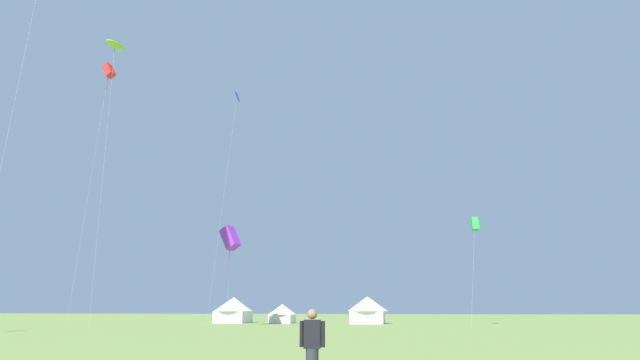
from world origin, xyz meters
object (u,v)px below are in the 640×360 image
at_px(kite_lime_parafoil, 115,46).
at_px(kite_blue_diamond, 236,101).
at_px(festival_tent_center, 282,313).
at_px(person_spectator, 312,351).
at_px(kite_red_box, 109,71).
at_px(kite_green_box, 475,224).
at_px(festival_tent_right, 233,309).
at_px(kite_purple_box, 230,238).
at_px(festival_tent_left, 368,309).

relative_size(kite_lime_parafoil, kite_blue_diamond, 0.93).
distance_m(kite_blue_diamond, festival_tent_center, 30.04).
xyz_separation_m(person_spectator, festival_tent_center, (-15.41, 51.91, 0.49)).
relative_size(kite_blue_diamond, person_spectator, 18.63).
distance_m(kite_red_box, kite_green_box, 46.87).
distance_m(kite_blue_diamond, person_spectator, 60.34).
xyz_separation_m(festival_tent_right, festival_tent_center, (6.85, -0.00, -0.51)).
height_order(kite_lime_parafoil, kite_purple_box, kite_lime_parafoil).
relative_size(kite_purple_box, festival_tent_right, 2.13).
bearing_deg(festival_tent_right, kite_red_box, -121.25).
bearing_deg(kite_purple_box, person_spectator, -65.30).
height_order(kite_green_box, festival_tent_left, kite_green_box).
relative_size(kite_lime_parafoil, kite_green_box, 2.50).
height_order(kite_purple_box, festival_tent_left, kite_purple_box).
bearing_deg(kite_lime_parafoil, festival_tent_center, 58.75).
bearing_deg(kite_red_box, festival_tent_left, 31.12).
height_order(kite_green_box, kite_blue_diamond, kite_blue_diamond).
height_order(kite_red_box, festival_tent_center, kite_red_box).
xyz_separation_m(kite_purple_box, festival_tent_left, (14.06, 12.34, -7.66)).
bearing_deg(person_spectator, festival_tent_center, 106.53).
xyz_separation_m(kite_green_box, festival_tent_center, (-24.50, 6.37, -9.85)).
distance_m(kite_blue_diamond, festival_tent_left, 33.78).
bearing_deg(festival_tent_left, kite_blue_diamond, -167.16).
distance_m(festival_tent_center, festival_tent_left, 11.29).
bearing_deg(festival_tent_left, kite_green_box, -25.74).
relative_size(festival_tent_center, festival_tent_left, 0.72).
xyz_separation_m(kite_purple_box, kite_green_box, (27.29, 5.97, 1.68)).
xyz_separation_m(kite_purple_box, festival_tent_right, (-4.06, 12.34, -7.67)).
relative_size(kite_purple_box, person_spectator, 6.33).
bearing_deg(festival_tent_left, kite_red_box, -148.88).
relative_size(kite_red_box, festival_tent_center, 8.16).
height_order(kite_green_box, festival_tent_center, kite_green_box).
distance_m(kite_purple_box, person_spectator, 44.40).
bearing_deg(festival_tent_center, kite_lime_parafoil, -121.25).
xyz_separation_m(kite_lime_parafoil, festival_tent_center, (13.33, 21.96, -28.14)).
relative_size(kite_lime_parafoil, kite_purple_box, 2.74).
distance_m(kite_green_box, kite_blue_diamond, 36.38).
distance_m(kite_red_box, kite_lime_parafoil, 6.17).
relative_size(kite_red_box, kite_lime_parafoil, 1.01).
xyz_separation_m(kite_purple_box, festival_tent_center, (2.79, 12.34, -8.18)).
distance_m(kite_green_box, person_spectator, 47.57).
height_order(kite_lime_parafoil, kite_green_box, kite_lime_parafoil).
xyz_separation_m(festival_tent_right, festival_tent_left, (18.12, -0.00, 0.01)).
relative_size(festival_tent_right, festival_tent_center, 1.38).
distance_m(kite_red_box, kite_blue_diamond, 17.30).
relative_size(kite_purple_box, festival_tent_center, 2.94).
distance_m(kite_lime_parafoil, festival_tent_left, 43.02).
height_order(festival_tent_right, festival_tent_center, festival_tent_right).
bearing_deg(kite_purple_box, festival_tent_right, 108.21).
height_order(festival_tent_center, festival_tent_left, festival_tent_left).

